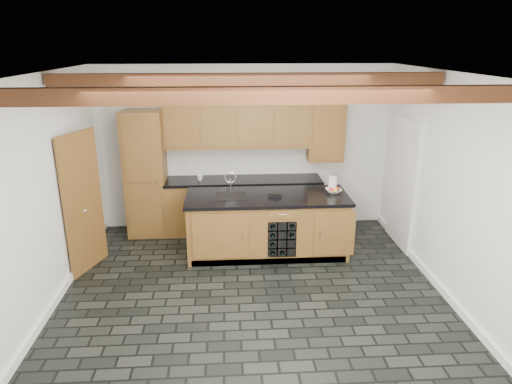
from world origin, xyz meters
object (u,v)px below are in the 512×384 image
island (268,224)px  paper_towel (332,185)px  kitchen_scale (275,195)px  fruit_bowl (334,191)px

island → paper_towel: paper_towel is taller
kitchen_scale → paper_towel: (0.90, 0.16, 0.09)m
island → paper_towel: (1.01, 0.12, 0.59)m
kitchen_scale → island: bearing=158.7°
kitchen_scale → paper_towel: paper_towel is taller
paper_towel → island: bearing=-173.2°
fruit_bowl → island: bearing=-174.8°
island → paper_towel: 1.17m
island → paper_towel: bearing=6.8°
fruit_bowl → paper_towel: (-0.02, 0.03, 0.09)m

